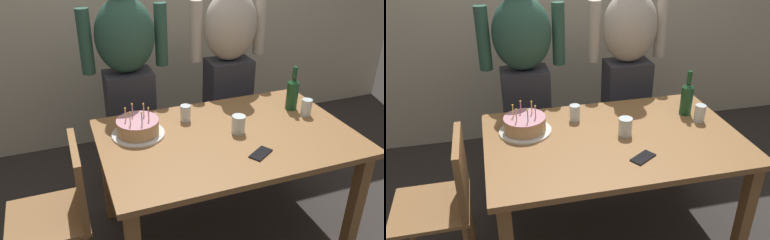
# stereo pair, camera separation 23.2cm
# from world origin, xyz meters

# --- Properties ---
(ground_plane) EXTENTS (10.00, 10.00, 0.00)m
(ground_plane) POSITION_xyz_m (0.00, 0.00, 0.00)
(ground_plane) COLOR #332D2B
(dining_table) EXTENTS (1.50, 0.96, 0.74)m
(dining_table) POSITION_xyz_m (0.00, 0.00, 0.64)
(dining_table) COLOR olive
(dining_table) RESTS_ON ground_plane
(birthday_cake) EXTENTS (0.31, 0.31, 0.18)m
(birthday_cake) POSITION_xyz_m (-0.50, 0.19, 0.79)
(birthday_cake) COLOR white
(birthday_cake) RESTS_ON dining_table
(water_glass_near) EXTENTS (0.07, 0.07, 0.10)m
(water_glass_near) POSITION_xyz_m (-0.17, 0.26, 0.79)
(water_glass_near) COLOR silver
(water_glass_near) RESTS_ON dining_table
(water_glass_far) EXTENTS (0.07, 0.07, 0.11)m
(water_glass_far) POSITION_xyz_m (0.59, 0.07, 0.80)
(water_glass_far) COLOR silver
(water_glass_far) RESTS_ON dining_table
(water_glass_side) EXTENTS (0.08, 0.08, 0.11)m
(water_glass_side) POSITION_xyz_m (0.07, 0.01, 0.80)
(water_glass_side) COLOR silver
(water_glass_side) RESTS_ON dining_table
(wine_bottle) EXTENTS (0.08, 0.08, 0.30)m
(wine_bottle) POSITION_xyz_m (0.55, 0.19, 0.86)
(wine_bottle) COLOR #194723
(wine_bottle) RESTS_ON dining_table
(cell_phone) EXTENTS (0.16, 0.14, 0.01)m
(cell_phone) POSITION_xyz_m (0.08, -0.25, 0.74)
(cell_phone) COLOR black
(cell_phone) RESTS_ON dining_table
(person_man_bearded) EXTENTS (0.61, 0.27, 1.66)m
(person_man_bearded) POSITION_xyz_m (-0.43, 0.77, 0.87)
(person_man_bearded) COLOR #33333D
(person_man_bearded) RESTS_ON ground_plane
(person_woman_cardigan) EXTENTS (0.61, 0.27, 1.66)m
(person_woman_cardigan) POSITION_xyz_m (0.36, 0.77, 0.87)
(person_woman_cardigan) COLOR #33333D
(person_woman_cardigan) RESTS_ON ground_plane
(dining_chair) EXTENTS (0.42, 0.42, 0.87)m
(dining_chair) POSITION_xyz_m (-0.98, -0.05, 0.52)
(dining_chair) COLOR olive
(dining_chair) RESTS_ON ground_plane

